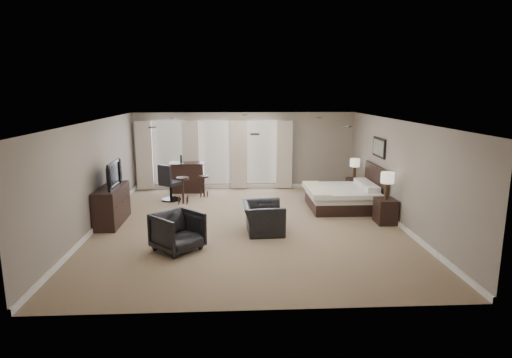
{
  "coord_description": "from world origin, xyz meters",
  "views": [
    {
      "loc": [
        -0.36,
        -10.26,
        3.3
      ],
      "look_at": [
        0.2,
        0.4,
        1.1
      ],
      "focal_mm": 30.0,
      "sensor_mm": 36.0,
      "label": 1
    }
  ],
  "objects_px": {
    "bar_stool_left": "(183,190)",
    "desk_chair": "(171,182)",
    "lamp_far": "(355,169)",
    "tv": "(111,184)",
    "nightstand_near": "(385,211)",
    "lamp_near": "(387,186)",
    "bar_stool_right": "(204,186)",
    "nightstand_far": "(354,187)",
    "dresser": "(112,205)",
    "bar_counter": "(187,177)",
    "armchair_near": "(263,213)",
    "armchair_far": "(178,230)",
    "bed": "(338,187)"
  },
  "relations": [
    {
      "from": "lamp_far",
      "to": "tv",
      "type": "bearing_deg",
      "value": -159.87
    },
    {
      "from": "lamp_far",
      "to": "bar_stool_left",
      "type": "bearing_deg",
      "value": -172.72
    },
    {
      "from": "bar_stool_left",
      "to": "bar_stool_right",
      "type": "relative_size",
      "value": 1.17
    },
    {
      "from": "armchair_near",
      "to": "desk_chair",
      "type": "relative_size",
      "value": 0.96
    },
    {
      "from": "armchair_far",
      "to": "nightstand_near",
      "type": "bearing_deg",
      "value": -26.95
    },
    {
      "from": "armchair_near",
      "to": "bar_stool_left",
      "type": "bearing_deg",
      "value": 35.84
    },
    {
      "from": "dresser",
      "to": "armchair_near",
      "type": "bearing_deg",
      "value": -13.56
    },
    {
      "from": "tv",
      "to": "bar_stool_right",
      "type": "xyz_separation_m",
      "value": [
        2.14,
        2.66,
        -0.68
      ]
    },
    {
      "from": "bar_stool_left",
      "to": "nightstand_near",
      "type": "bearing_deg",
      "value": -22.49
    },
    {
      "from": "nightstand_near",
      "to": "bar_stool_left",
      "type": "height_order",
      "value": "bar_stool_left"
    },
    {
      "from": "bar_counter",
      "to": "bar_stool_right",
      "type": "relative_size",
      "value": 1.67
    },
    {
      "from": "nightstand_near",
      "to": "bar_stool_right",
      "type": "height_order",
      "value": "bar_stool_right"
    },
    {
      "from": "lamp_far",
      "to": "tv",
      "type": "relative_size",
      "value": 0.57
    },
    {
      "from": "nightstand_far",
      "to": "nightstand_near",
      "type": "bearing_deg",
      "value": -90.0
    },
    {
      "from": "nightstand_near",
      "to": "lamp_far",
      "type": "height_order",
      "value": "lamp_far"
    },
    {
      "from": "lamp_near",
      "to": "bar_counter",
      "type": "bearing_deg",
      "value": 145.26
    },
    {
      "from": "tv",
      "to": "bar_stool_right",
      "type": "distance_m",
      "value": 3.47
    },
    {
      "from": "bed",
      "to": "armchair_far",
      "type": "height_order",
      "value": "bed"
    },
    {
      "from": "bed",
      "to": "bar_stool_left",
      "type": "height_order",
      "value": "bed"
    },
    {
      "from": "nightstand_far",
      "to": "dresser",
      "type": "relative_size",
      "value": 0.35
    },
    {
      "from": "bar_stool_left",
      "to": "bar_counter",
      "type": "bearing_deg",
      "value": 91.11
    },
    {
      "from": "nightstand_far",
      "to": "bar_stool_left",
      "type": "relative_size",
      "value": 0.71
    },
    {
      "from": "bar_stool_right",
      "to": "lamp_near",
      "type": "bearing_deg",
      "value": -32.27
    },
    {
      "from": "nightstand_near",
      "to": "nightstand_far",
      "type": "bearing_deg",
      "value": 90.0
    },
    {
      "from": "tv",
      "to": "bar_stool_left",
      "type": "height_order",
      "value": "tv"
    },
    {
      "from": "nightstand_near",
      "to": "armchair_near",
      "type": "height_order",
      "value": "armchair_near"
    },
    {
      "from": "armchair_near",
      "to": "bar_stool_right",
      "type": "distance_m",
      "value": 3.92
    },
    {
      "from": "nightstand_far",
      "to": "bar_stool_right",
      "type": "relative_size",
      "value": 0.83
    },
    {
      "from": "nightstand_near",
      "to": "bar_stool_right",
      "type": "relative_size",
      "value": 0.93
    },
    {
      "from": "bed",
      "to": "lamp_near",
      "type": "distance_m",
      "value": 1.74
    },
    {
      "from": "nightstand_far",
      "to": "desk_chair",
      "type": "relative_size",
      "value": 0.5
    },
    {
      "from": "dresser",
      "to": "bar_stool_right",
      "type": "distance_m",
      "value": 3.41
    },
    {
      "from": "nightstand_far",
      "to": "desk_chair",
      "type": "distance_m",
      "value": 5.78
    },
    {
      "from": "armchair_far",
      "to": "bar_counter",
      "type": "height_order",
      "value": "bar_counter"
    },
    {
      "from": "lamp_near",
      "to": "armchair_far",
      "type": "height_order",
      "value": "lamp_near"
    },
    {
      "from": "tv",
      "to": "armchair_far",
      "type": "relative_size",
      "value": 1.25
    },
    {
      "from": "nightstand_near",
      "to": "lamp_near",
      "type": "xyz_separation_m",
      "value": [
        0.0,
        0.0,
        0.66
      ]
    },
    {
      "from": "lamp_near",
      "to": "bar_counter",
      "type": "relative_size",
      "value": 0.6
    },
    {
      "from": "nightstand_far",
      "to": "tv",
      "type": "height_order",
      "value": "tv"
    },
    {
      "from": "bar_stool_right",
      "to": "nightstand_near",
      "type": "bearing_deg",
      "value": -32.27
    },
    {
      "from": "nightstand_far",
      "to": "bar_counter",
      "type": "relative_size",
      "value": 0.5
    },
    {
      "from": "lamp_far",
      "to": "bar_stool_left",
      "type": "height_order",
      "value": "lamp_far"
    },
    {
      "from": "nightstand_near",
      "to": "armchair_far",
      "type": "distance_m",
      "value": 5.29
    },
    {
      "from": "dresser",
      "to": "bed",
      "type": "bearing_deg",
      "value": 10.21
    },
    {
      "from": "tv",
      "to": "armchair_far",
      "type": "xyz_separation_m",
      "value": [
        1.89,
        -2.0,
        -0.57
      ]
    },
    {
      "from": "bed",
      "to": "nightstand_far",
      "type": "height_order",
      "value": "bed"
    },
    {
      "from": "armchair_near",
      "to": "bar_counter",
      "type": "distance_m",
      "value": 4.82
    },
    {
      "from": "bar_stool_left",
      "to": "desk_chair",
      "type": "relative_size",
      "value": 0.7
    },
    {
      "from": "armchair_far",
      "to": "desk_chair",
      "type": "height_order",
      "value": "desk_chair"
    },
    {
      "from": "lamp_near",
      "to": "dresser",
      "type": "relative_size",
      "value": 0.42
    }
  ]
}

